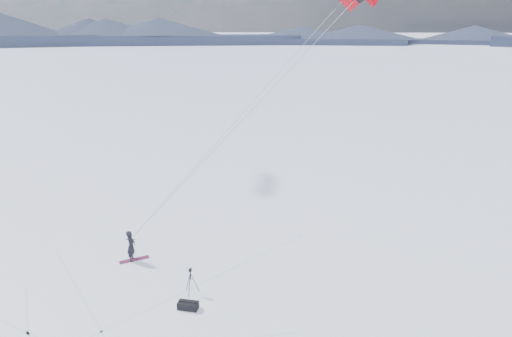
% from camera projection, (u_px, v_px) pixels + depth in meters
% --- Properties ---
extents(ground, '(1800.00, 1800.00, 0.00)m').
position_uv_depth(ground, '(146.00, 299.00, 20.04)').
color(ground, white).
extents(horizon_hills, '(704.00, 704.00, 8.00)m').
position_uv_depth(horizon_hills, '(140.00, 241.00, 19.06)').
color(horizon_hills, '#1D2536').
rests_on(horizon_hills, ground).
extents(snow_tracks, '(13.93, 10.25, 0.01)m').
position_uv_depth(snow_tracks, '(114.00, 301.00, 19.94)').
color(snow_tracks, silver).
rests_on(snow_tracks, ground).
extents(snowkiter, '(0.54, 0.72, 1.76)m').
position_uv_depth(snowkiter, '(133.00, 260.00, 23.41)').
color(snowkiter, black).
rests_on(snowkiter, ground).
extents(snowboard, '(1.49, 1.14, 0.04)m').
position_uv_depth(snowboard, '(134.00, 260.00, 23.42)').
color(snowboard, maroon).
rests_on(snowboard, ground).
extents(tripod, '(0.70, 0.63, 1.32)m').
position_uv_depth(tripod, '(191.00, 277.00, 20.28)').
color(tripod, black).
rests_on(tripod, ground).
extents(gear_bag_a, '(0.93, 0.47, 0.41)m').
position_uv_depth(gear_bag_a, '(188.00, 305.00, 19.33)').
color(gear_bag_a, black).
rests_on(gear_bag_a, ground).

